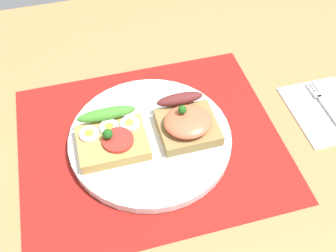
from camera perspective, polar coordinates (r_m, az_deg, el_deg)
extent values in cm
cube|color=#A27747|center=(67.29, -2.47, -3.18)|extent=(120.00, 90.00, 3.20)
cube|color=maroon|center=(65.89, -2.52, -2.28)|extent=(42.19, 35.23, 0.30)
cylinder|color=white|center=(65.18, -2.55, -1.80)|extent=(26.32, 26.32, 1.50)
cube|color=#B38D4A|center=(63.03, -7.88, -2.38)|extent=(10.73, 8.23, 1.92)
cylinder|color=red|center=(61.64, -7.13, -2.00)|extent=(4.80, 4.80, 0.60)
ellipsoid|color=#438C2D|center=(64.52, -8.75, 1.70)|extent=(9.45, 2.20, 1.80)
sphere|color=#1E5919|center=(61.18, -8.58, -1.13)|extent=(1.60, 1.60, 1.60)
cylinder|color=white|center=(63.14, -11.12, -1.14)|extent=(3.10, 3.10, 0.50)
cylinder|color=yellow|center=(62.89, -11.16, -0.95)|extent=(1.39, 1.39, 0.16)
cylinder|color=white|center=(63.49, -8.34, -0.19)|extent=(3.10, 3.10, 0.50)
cylinder|color=yellow|center=(63.23, -8.37, 0.00)|extent=(1.39, 1.39, 0.16)
cylinder|color=white|center=(63.57, -5.47, 0.31)|extent=(3.10, 3.10, 0.50)
cylinder|color=yellow|center=(63.32, -5.50, 0.51)|extent=(1.39, 1.39, 0.16)
cube|color=olive|center=(64.45, 2.82, -0.20)|extent=(9.29, 8.60, 1.92)
ellipsoid|color=#E16441|center=(62.61, 2.85, 0.64)|extent=(7.62, 6.88, 2.09)
ellipsoid|color=maroon|center=(66.02, 1.69, 3.86)|extent=(7.90, 2.20, 1.80)
sphere|color=#1E5919|center=(61.81, 2.08, 2.28)|extent=(1.40, 1.40, 1.40)
cube|color=white|center=(75.33, 21.47, 2.10)|extent=(11.76, 14.56, 0.60)
cube|color=#B7B7BC|center=(74.11, 22.50, 1.20)|extent=(0.80, 10.49, 0.32)
cube|color=#B7B7BC|center=(76.90, 20.56, 4.16)|extent=(1.50, 1.20, 0.32)
cube|color=#B7B7BC|center=(77.68, 19.47, 5.12)|extent=(0.32, 2.80, 0.32)
cube|color=#B7B7BC|center=(78.00, 19.88, 5.20)|extent=(0.32, 2.80, 0.32)
cube|color=#B7B7BC|center=(78.33, 20.28, 5.27)|extent=(0.32, 2.80, 0.32)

